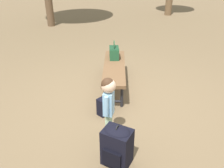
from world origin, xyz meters
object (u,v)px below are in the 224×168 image
object	(u,v)px
child_standing	(108,100)
backpack_large	(117,145)
park_bench	(114,68)
handbag	(114,52)
backpack_small	(104,105)

from	to	relation	value
child_standing	backpack_large	distance (m)	0.59
park_bench	handbag	size ratio (longest dim) A/B	4.45
child_standing	backpack_small	world-z (taller)	child_standing
child_standing	backpack_small	xyz separation A→B (m)	(-0.55, -0.02, -0.45)
backpack_large	child_standing	bearing A→B (deg)	-173.60
backpack_large	backpack_small	bearing A→B (deg)	-175.80
park_bench	backpack_small	xyz separation A→B (m)	(0.90, -0.27, -0.23)
child_standing	backpack_large	xyz separation A→B (m)	(0.48, 0.05, -0.33)
backpack_small	child_standing	bearing A→B (deg)	2.29
handbag	child_standing	xyz separation A→B (m)	(1.83, -0.28, 0.04)
backpack_large	backpack_small	distance (m)	1.04
handbag	backpack_small	size ratio (longest dim) A/B	1.09
park_bench	child_standing	size ratio (longest dim) A/B	1.78
backpack_large	park_bench	bearing A→B (deg)	174.33
handbag	child_standing	world-z (taller)	child_standing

